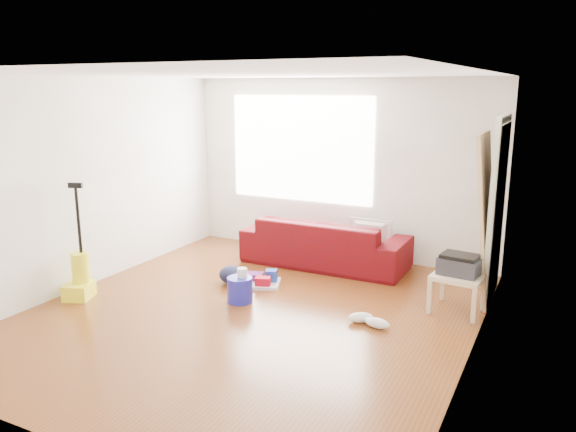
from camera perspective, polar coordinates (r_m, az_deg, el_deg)
The scene contains 13 objects.
room at distance 5.83m, azimuth -2.67°, elevation 1.87°, with size 4.51×5.01×2.51m.
sofa at distance 7.73m, azimuth 3.76°, elevation -4.94°, with size 2.22×0.87×0.65m, color #3A0914.
tv_stand at distance 7.75m, azimuth 8.13°, elevation -3.84°, with size 0.84×0.64×0.28m.
tv at distance 7.67m, azimuth 8.20°, elevation -1.67°, with size 0.60×0.08×0.35m, color black.
side_table at distance 6.33m, azimuth 16.93°, elevation -6.23°, with size 0.56×0.56×0.42m.
printer at distance 6.28m, azimuth 17.04°, elevation -4.73°, with size 0.45×0.37×0.22m.
bucket at distance 6.45m, azimuth -4.89°, elevation -8.65°, with size 0.29×0.29×0.29m, color #1F21A4.
toilet_paper at distance 6.40m, azimuth -4.66°, elevation -6.97°, with size 0.11×0.11×0.10m, color silver.
cleaning_tray at distance 6.94m, azimuth -2.82°, elevation -6.56°, with size 0.61×0.56×0.18m.
backpack at distance 7.02m, azimuth -5.56°, elevation -6.84°, with size 0.40×0.32×0.22m, color black.
sneakers at distance 5.87m, azimuth 8.20°, elevation -10.44°, with size 0.48×0.24×0.11m.
vacuum at distance 6.89m, azimuth -20.42°, elevation -5.84°, with size 0.38×0.40×1.34m.
door_panel at distance 6.85m, azimuth 18.91°, elevation -8.05°, with size 0.04×0.76×1.90m, color #A2814F.
Camera 1 is at (2.89, -4.82, 2.38)m, focal length 35.00 mm.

